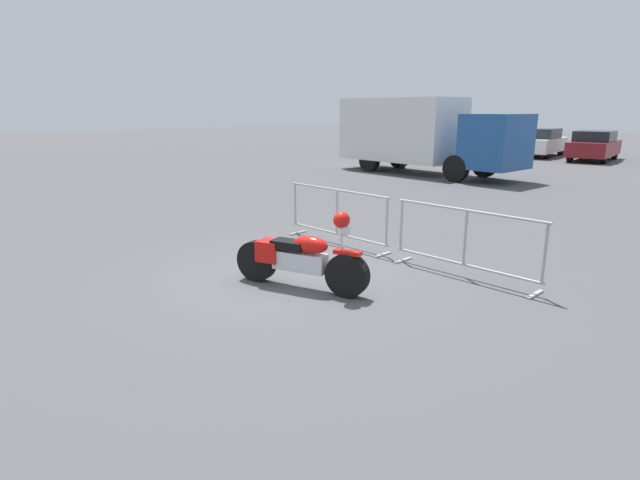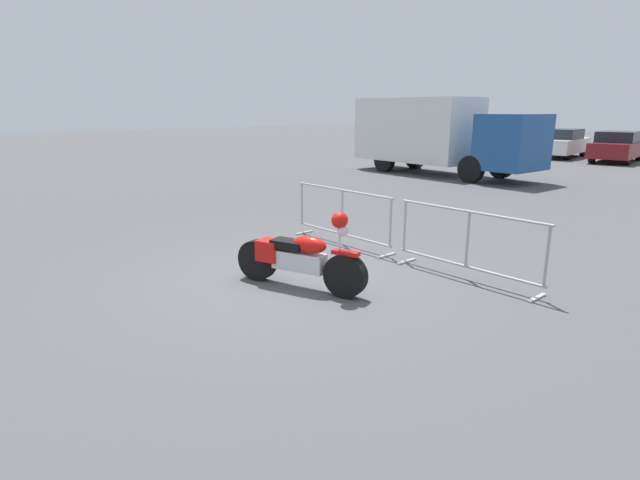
% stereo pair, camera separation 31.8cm
% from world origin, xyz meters
% --- Properties ---
extents(ground_plane, '(120.00, 120.00, 0.00)m').
position_xyz_m(ground_plane, '(0.00, 0.00, 0.00)').
color(ground_plane, '#4C4C4F').
extents(motorcycle, '(2.05, 0.85, 1.20)m').
position_xyz_m(motorcycle, '(0.38, -0.16, 0.46)').
color(motorcycle, black).
rests_on(motorcycle, ground).
extents(crowd_barrier_near, '(2.51, 0.45, 1.07)m').
position_xyz_m(crowd_barrier_near, '(-0.99, 2.00, 0.56)').
color(crowd_barrier_near, '#9EA0A5').
rests_on(crowd_barrier_near, ground).
extents(crowd_barrier_far, '(2.51, 0.45, 1.07)m').
position_xyz_m(crowd_barrier_far, '(1.75, 2.00, 0.56)').
color(crowd_barrier_far, '#9EA0A5').
rests_on(crowd_barrier_far, ground).
extents(box_truck, '(7.79, 2.56, 2.98)m').
position_xyz_m(box_truck, '(-6.46, 12.29, 1.64)').
color(box_truck, silver).
rests_on(box_truck, ground).
extents(parked_car_blue, '(2.40, 4.68, 1.52)m').
position_xyz_m(parked_car_blue, '(-12.12, 23.51, 0.77)').
color(parked_car_blue, '#284799').
rests_on(parked_car_blue, ground).
extents(parked_car_black, '(2.30, 4.49, 1.46)m').
position_xyz_m(parked_car_black, '(-9.20, 23.08, 0.74)').
color(parked_car_black, black).
rests_on(parked_car_black, ground).
extents(parked_car_white, '(2.41, 4.70, 1.53)m').
position_xyz_m(parked_car_white, '(-6.27, 23.54, 0.77)').
color(parked_car_white, white).
rests_on(parked_car_white, ground).
extents(parked_car_maroon, '(2.36, 4.61, 1.50)m').
position_xyz_m(parked_car_maroon, '(-3.35, 23.12, 0.76)').
color(parked_car_maroon, maroon).
rests_on(parked_car_maroon, ground).
extents(pedestrian, '(0.40, 0.40, 1.69)m').
position_xyz_m(pedestrian, '(-7.88, 13.22, 0.92)').
color(pedestrian, '#262838').
rests_on(pedestrian, ground).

